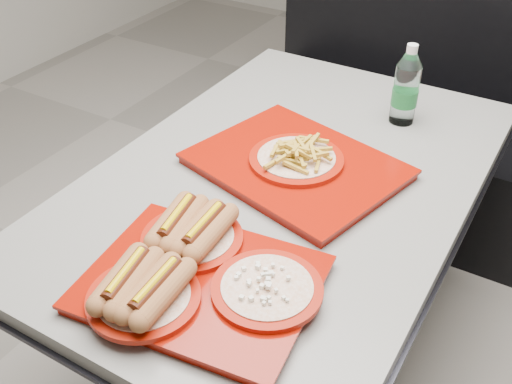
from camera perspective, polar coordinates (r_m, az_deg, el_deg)
The scene contains 6 objects.
ground at distance 2.07m, azimuth 2.20°, elevation -15.70°, with size 6.00×6.00×0.00m, color gray.
diner_table at distance 1.65m, azimuth 2.66°, elevation -3.05°, with size 0.92×1.42×0.75m.
booth_bench at distance 2.62m, azimuth 14.14°, elevation 6.96°, with size 1.30×0.57×1.35m.
tray_near at distance 1.22m, azimuth -6.00°, elevation -7.57°, with size 0.50×0.42×0.10m.
tray_far at distance 1.56m, azimuth 3.86°, elevation 2.92°, with size 0.59×0.51×0.10m.
water_bottle at distance 1.80m, azimuth 14.08°, elevation 9.47°, with size 0.08×0.08×0.24m.
Camera 1 is at (0.59, -1.14, 1.63)m, focal length 42.00 mm.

